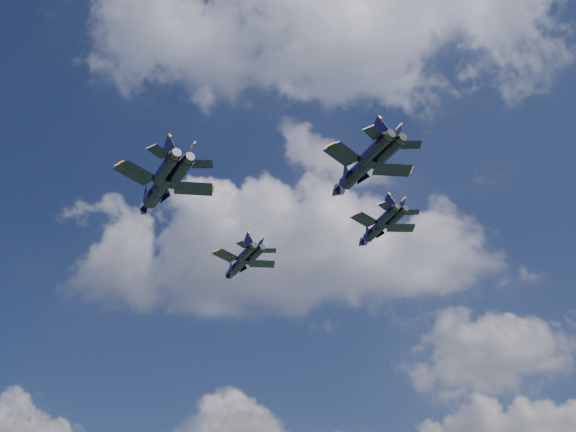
% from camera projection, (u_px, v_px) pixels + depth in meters
% --- Properties ---
extents(jet_lead, '(11.18, 13.63, 3.42)m').
position_uv_depth(jet_lead, '(239.00, 265.00, 120.12)').
color(jet_lead, black).
extents(jet_left, '(14.41, 17.16, 4.34)m').
position_uv_depth(jet_left, '(158.00, 191.00, 99.47)').
color(jet_left, black).
extents(jet_right, '(10.47, 13.76, 3.39)m').
position_uv_depth(jet_right, '(375.00, 230.00, 112.40)').
color(jet_right, black).
extents(jet_slot, '(12.90, 15.67, 3.94)m').
position_uv_depth(jet_slot, '(357.00, 172.00, 93.31)').
color(jet_slot, black).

